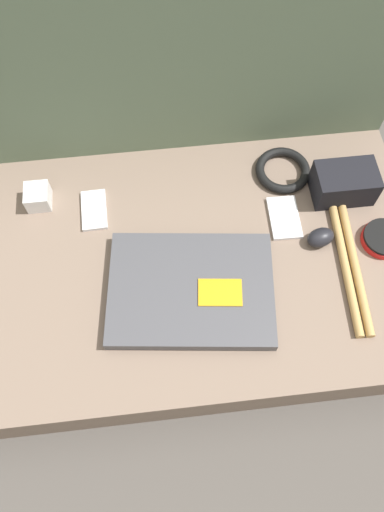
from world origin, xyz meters
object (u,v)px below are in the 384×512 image
Objects in this scene: phone_black at (94,210)px; camera_pouch at (344,183)px; speaker_puck at (384,239)px; charger_brick at (38,197)px; computer_mouse at (321,237)px; phone_silver at (284,218)px; laptop at (191,289)px.

camera_pouch is at bearing -2.64° from phone_black.
speaker_puck is 0.15m from camera_pouch.
camera_pouch is 2.33× the size of charger_brick.
speaker_puck is at bearing -14.61° from phone_black.
computer_mouse is 1.19× the size of charger_brick.
speaker_puck reaches higher than phone_black.
camera_pouch is at bearing 22.26° from phone_silver.
charger_brick is (-0.12, 0.04, 0.02)m from phone_black.
laptop is 5.24× the size of computer_mouse.
charger_brick is (-0.55, 0.11, 0.02)m from phone_silver.
camera_pouch reaches higher than speaker_puck.
computer_mouse is 0.14m from speaker_puck.
laptop is 3.87× the size of speaker_puck.
computer_mouse is at bearing 23.44° from laptop.
phone_black is 1.77× the size of charger_brick.
charger_brick reaches higher than phone_black.
laptop is at bearing -150.61° from camera_pouch.
speaker_puck is at bearing -65.45° from camera_pouch.
phone_silver is 0.56m from charger_brick.
camera_pouch is (0.57, -0.01, 0.03)m from phone_black.
computer_mouse is 0.74× the size of speaker_puck.
phone_black is at bearing 172.18° from phone_silver.
phone_black is (-0.49, 0.13, -0.01)m from computer_mouse.
phone_silver and phone_black have the same top height.
phone_silver is 0.81× the size of camera_pouch.
camera_pouch is (0.14, 0.05, 0.03)m from phone_silver.
phone_silver is 1.06× the size of phone_black.
computer_mouse is at bearing -44.18° from phone_silver.
charger_brick is (-0.76, 0.19, 0.01)m from speaker_puck.
phone_silver is at bearing 158.34° from speaker_puck.
charger_brick is at bearing 175.76° from camera_pouch.
speaker_puck is 0.69× the size of camera_pouch.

